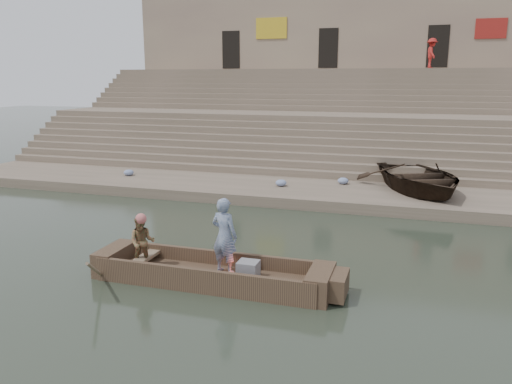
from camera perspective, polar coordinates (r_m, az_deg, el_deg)
The scene contains 14 objects.
ground at distance 12.64m, azimuth -1.58°, elevation -8.75°, with size 120.00×120.00×0.00m, color #252F23.
lower_landing at distance 20.00m, azimuth 5.85°, elevation -0.09°, with size 32.00×4.00×0.40m, color #826E5D.
mid_landing at distance 27.09m, azimuth 9.12°, elevation 5.79°, with size 32.00×3.00×2.80m, color #826E5D.
upper_landing at distance 33.89m, azimuth 10.95°, elevation 9.14°, with size 32.00×3.00×5.20m, color #826E5D.
ghat_steps at distance 28.71m, azimuth 9.64°, elevation 6.96°, with size 32.00×11.00×5.20m.
building_wall at distance 37.82m, azimuth 11.87°, elevation 14.02°, with size 32.00×5.07×11.20m.
main_rowboat at distance 11.88m, azimuth -5.11°, elevation -9.70°, with size 5.00×1.30×0.22m, color brown.
rowboat_trim at distance 11.72m, azimuth -4.19°, elevation -8.95°, with size 6.04×2.63×1.94m.
standing_man at distance 11.58m, azimuth -3.60°, elevation -4.98°, with size 0.65×0.43×1.79m, color navy.
rowing_man at distance 12.23m, azimuth -12.79°, elevation -5.58°, with size 0.62×0.48×1.27m, color #2A7E40.
television at distance 11.47m, azimuth -0.94°, elevation -8.82°, with size 0.46×0.42×0.40m.
beached_rowboat at distance 20.20m, azimuth 17.94°, elevation 1.64°, with size 3.76×5.27×1.09m, color #2D2116.
pedestrian at distance 33.03m, azimuth 19.30°, elevation 14.63°, with size 1.14×0.66×1.77m, color red.
cloth_bundles at distance 21.02m, azimuth -1.00°, elevation 1.54°, with size 9.81×1.60×0.26m.
Camera 1 is at (3.83, -11.12, 4.65)m, focal length 35.26 mm.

